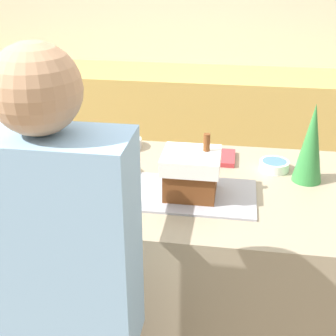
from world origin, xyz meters
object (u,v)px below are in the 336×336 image
(gingerbread_house, at_px, (191,172))
(decorative_tree, at_px, (311,143))
(mug, at_px, (32,138))
(candy_bowl_near_tray_right, at_px, (274,165))
(baking_tray, at_px, (191,194))
(cookbook, at_px, (216,157))
(candy_bowl_behind_tray, at_px, (127,143))
(person, at_px, (65,320))
(candy_bowl_far_right, at_px, (71,147))
(candy_bowl_center_rear, at_px, (118,169))

(gingerbread_house, xyz_separation_m, decorative_tree, (0.43, 0.19, 0.06))
(mug, bearing_deg, candy_bowl_near_tray_right, -4.67)
(baking_tray, relative_size, mug, 6.06)
(baking_tray, bearing_deg, cookbook, 77.89)
(candy_bowl_behind_tray, xyz_separation_m, person, (0.05, -0.99, -0.13))
(cookbook, distance_m, person, 0.99)
(gingerbread_house, relative_size, mug, 2.86)
(decorative_tree, bearing_deg, candy_bowl_behind_tray, 164.06)
(candy_bowl_far_right, bearing_deg, decorative_tree, -6.94)
(gingerbread_house, height_order, candy_bowl_far_right, gingerbread_house)
(cookbook, bearing_deg, candy_bowl_far_right, -177.77)
(candy_bowl_center_rear, relative_size, candy_bowl_near_tray_right, 1.04)
(cookbook, relative_size, mug, 2.04)
(candy_bowl_behind_tray, bearing_deg, baking_tray, -50.89)
(candy_bowl_far_right, xyz_separation_m, person, (0.28, -0.89, -0.13))
(candy_bowl_behind_tray, bearing_deg, person, -86.94)
(baking_tray, relative_size, decorative_tree, 1.53)
(mug, relative_size, person, 0.05)
(candy_bowl_center_rear, bearing_deg, cookbook, 28.58)
(person, bearing_deg, candy_bowl_far_right, 107.63)
(cookbook, bearing_deg, decorative_tree, -22.08)
(candy_bowl_center_rear, distance_m, mug, 0.51)
(gingerbread_house, xyz_separation_m, mug, (-0.77, 0.36, -0.05))
(baking_tray, height_order, cookbook, cookbook)
(decorative_tree, distance_m, person, 1.08)
(candy_bowl_far_right, xyz_separation_m, mug, (-0.20, 0.04, 0.01))
(baking_tray, relative_size, candy_bowl_far_right, 4.25)
(baking_tray, bearing_deg, mug, 155.04)
(gingerbread_house, bearing_deg, candy_bowl_behind_tray, 129.15)
(candy_bowl_center_rear, relative_size, candy_bowl_behind_tray, 0.96)
(candy_bowl_far_right, bearing_deg, candy_bowl_center_rear, -34.80)
(cookbook, bearing_deg, mug, 178.73)
(candy_bowl_center_rear, xyz_separation_m, person, (0.02, -0.71, -0.13))
(decorative_tree, bearing_deg, candy_bowl_far_right, 173.06)
(gingerbread_house, relative_size, candy_bowl_near_tray_right, 1.87)
(candy_bowl_behind_tray, xyz_separation_m, mug, (-0.43, -0.05, 0.02))
(baking_tray, distance_m, candy_bowl_center_rear, 0.33)
(gingerbread_house, distance_m, cookbook, 0.36)
(candy_bowl_center_rear, height_order, candy_bowl_near_tray_right, candy_bowl_center_rear)
(decorative_tree, relative_size, candy_bowl_center_rear, 2.49)
(candy_bowl_center_rear, height_order, mug, mug)
(gingerbread_house, xyz_separation_m, candy_bowl_near_tray_right, (0.31, 0.27, -0.07))
(decorative_tree, height_order, cookbook, decorative_tree)
(candy_bowl_near_tray_right, bearing_deg, person, -125.15)
(candy_bowl_near_tray_right, relative_size, person, 0.08)
(candy_bowl_far_right, bearing_deg, mug, 167.92)
(baking_tray, bearing_deg, candy_bowl_behind_tray, 129.11)
(candy_bowl_behind_tray, bearing_deg, candy_bowl_far_right, -156.94)
(baking_tray, height_order, candy_bowl_far_right, candy_bowl_far_right)
(candy_bowl_behind_tray, height_order, person, person)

